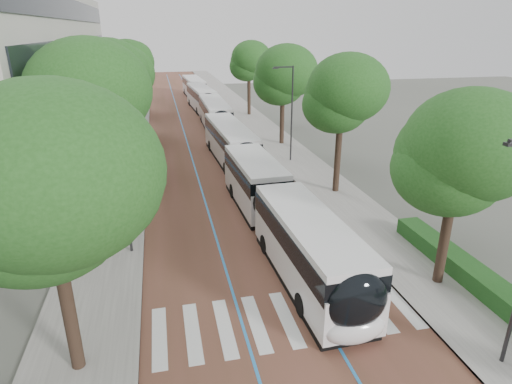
# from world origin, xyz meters

# --- Properties ---
(ground) EXTENTS (160.00, 160.00, 0.00)m
(ground) POSITION_xyz_m (0.00, 0.00, 0.00)
(ground) COLOR #51544C
(ground) RESTS_ON ground
(road) EXTENTS (11.00, 140.00, 0.02)m
(road) POSITION_xyz_m (0.00, 40.00, 0.01)
(road) COLOR brown
(road) RESTS_ON ground
(sidewalk_left) EXTENTS (4.00, 140.00, 0.12)m
(sidewalk_left) POSITION_xyz_m (-7.50, 40.00, 0.06)
(sidewalk_left) COLOR gray
(sidewalk_left) RESTS_ON ground
(sidewalk_right) EXTENTS (4.00, 140.00, 0.12)m
(sidewalk_right) POSITION_xyz_m (7.50, 40.00, 0.06)
(sidewalk_right) COLOR gray
(sidewalk_right) RESTS_ON ground
(kerb_left) EXTENTS (0.20, 140.00, 0.14)m
(kerb_left) POSITION_xyz_m (-5.60, 40.00, 0.06)
(kerb_left) COLOR gray
(kerb_left) RESTS_ON ground
(kerb_right) EXTENTS (0.20, 140.00, 0.14)m
(kerb_right) POSITION_xyz_m (5.60, 40.00, 0.06)
(kerb_right) COLOR gray
(kerb_right) RESTS_ON ground
(zebra_crossing) EXTENTS (10.55, 3.60, 0.01)m
(zebra_crossing) POSITION_xyz_m (0.20, 1.00, 0.03)
(zebra_crossing) COLOR silver
(zebra_crossing) RESTS_ON ground
(lane_line_left) EXTENTS (0.12, 126.00, 0.01)m
(lane_line_left) POSITION_xyz_m (-1.60, 40.00, 0.02)
(lane_line_left) COLOR #287FC9
(lane_line_left) RESTS_ON road
(lane_line_right) EXTENTS (0.12, 126.00, 0.01)m
(lane_line_right) POSITION_xyz_m (1.60, 40.00, 0.02)
(lane_line_right) COLOR #287FC9
(lane_line_right) RESTS_ON road
(hedge) EXTENTS (1.20, 14.00, 0.80)m
(hedge) POSITION_xyz_m (9.10, 0.00, 0.52)
(hedge) COLOR #194819
(hedge) RESTS_ON sidewalk_right
(streetlight_far) EXTENTS (1.82, 0.20, 8.00)m
(streetlight_far) POSITION_xyz_m (6.62, 22.00, 4.82)
(streetlight_far) COLOR #29292B
(streetlight_far) RESTS_ON sidewalk_right
(lamp_post_left) EXTENTS (0.14, 0.14, 8.00)m
(lamp_post_left) POSITION_xyz_m (-6.10, 8.00, 4.12)
(lamp_post_left) COLOR #29292B
(lamp_post_left) RESTS_ON sidewalk_left
(trees_left) EXTENTS (6.34, 60.92, 10.06)m
(trees_left) POSITION_xyz_m (-7.50, 23.62, 6.86)
(trees_left) COLOR black
(trees_left) RESTS_ON ground
(trees_right) EXTENTS (6.00, 47.32, 9.10)m
(trees_right) POSITION_xyz_m (7.70, 22.00, 6.47)
(trees_right) COLOR black
(trees_right) RESTS_ON ground
(lead_bus) EXTENTS (3.20, 18.48, 3.20)m
(lead_bus) POSITION_xyz_m (1.78, 7.25, 1.63)
(lead_bus) COLOR black
(lead_bus) RESTS_ON ground
(bus_queued_0) EXTENTS (3.05, 12.49, 3.20)m
(bus_queued_0) POSITION_xyz_m (1.69, 22.83, 1.62)
(bus_queued_0) COLOR silver
(bus_queued_0) RESTS_ON ground
(bus_queued_1) EXTENTS (2.61, 12.41, 3.20)m
(bus_queued_1) POSITION_xyz_m (2.09, 36.19, 1.62)
(bus_queued_1) COLOR silver
(bus_queued_1) RESTS_ON ground
(bus_queued_2) EXTENTS (3.24, 12.52, 3.20)m
(bus_queued_2) POSITION_xyz_m (1.90, 49.25, 1.62)
(bus_queued_2) COLOR silver
(bus_queued_2) RESTS_ON ground
(bus_queued_3) EXTENTS (3.08, 12.50, 3.20)m
(bus_queued_3) POSITION_xyz_m (1.92, 61.57, 1.62)
(bus_queued_3) COLOR silver
(bus_queued_3) RESTS_ON ground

